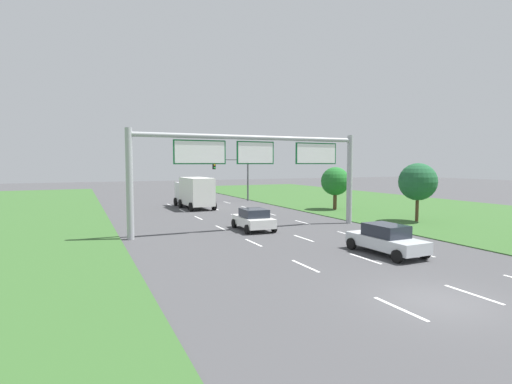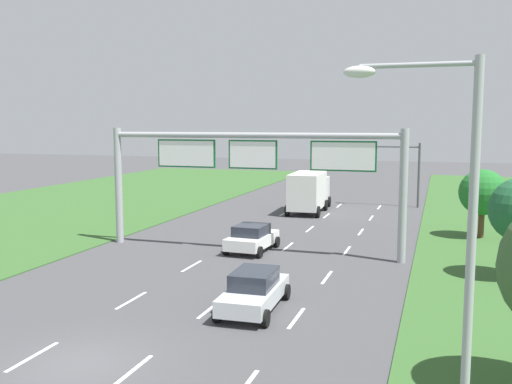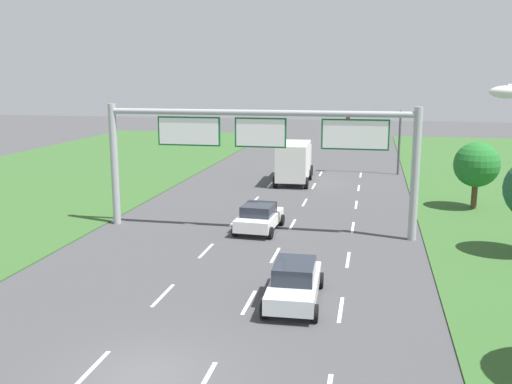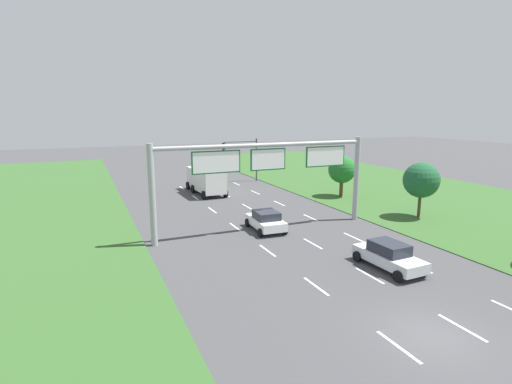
{
  "view_description": "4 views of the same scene",
  "coord_description": "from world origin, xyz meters",
  "views": [
    {
      "loc": [
        -11.35,
        -9.79,
        4.79
      ],
      "look_at": [
        -0.29,
        14.89,
        2.84
      ],
      "focal_mm": 28.0,
      "sensor_mm": 36.0,
      "label": 1
    },
    {
      "loc": [
        10.16,
        -14.09,
        7.24
      ],
      "look_at": [
        0.31,
        16.34,
        3.4
      ],
      "focal_mm": 40.0,
      "sensor_mm": 36.0,
      "label": 2
    },
    {
      "loc": [
        6.16,
        -14.15,
        8.54
      ],
      "look_at": [
        0.05,
        15.61,
        2.34
      ],
      "focal_mm": 40.0,
      "sensor_mm": 36.0,
      "label": 3
    },
    {
      "loc": [
        -12.54,
        -10.67,
        9.05
      ],
      "look_at": [
        0.19,
        18.3,
        2.63
      ],
      "focal_mm": 28.0,
      "sensor_mm": 36.0,
      "label": 4
    }
  ],
  "objects": [
    {
      "name": "ground_plane",
      "position": [
        0.0,
        0.0,
        0.0
      ],
      "size": [
        200.0,
        200.0,
        0.0
      ],
      "primitive_type": "plane",
      "color": "#424244"
    },
    {
      "name": "lane_dashes_inner_left",
      "position": [
        -1.75,
        9.0,
        0.0
      ],
      "size": [
        0.14,
        56.4,
        0.01
      ],
      "color": "white",
      "rests_on": "ground_plane"
    },
    {
      "name": "lane_dashes_inner_right",
      "position": [
        1.75,
        9.0,
        0.0
      ],
      "size": [
        0.14,
        56.4,
        0.01
      ],
      "color": "white",
      "rests_on": "ground_plane"
    },
    {
      "name": "lane_dashes_slip",
      "position": [
        5.25,
        9.0,
        0.0
      ],
      "size": [
        0.14,
        56.4,
        0.01
      ],
      "color": "white",
      "rests_on": "ground_plane"
    },
    {
      "name": "car_near_red",
      "position": [
        3.44,
        6.4,
        0.79
      ],
      "size": [
        2.18,
        4.52,
        1.58
      ],
      "rotation": [
        0.0,
        0.0,
        0.03
      ],
      "color": "silver",
      "rests_on": "ground_plane"
    },
    {
      "name": "car_lead_silver",
      "position": [
        0.1,
        16.21,
        0.79
      ],
      "size": [
        2.38,
        4.1,
        1.54
      ],
      "rotation": [
        0.0,
        0.0,
        -0.05
      ],
      "color": "white",
      "rests_on": "ground_plane"
    },
    {
      "name": "box_truck",
      "position": [
        -0.03,
        31.64,
        1.75
      ],
      "size": [
        2.87,
        7.38,
        3.29
      ],
      "rotation": [
        0.0,
        0.0,
        0.04
      ],
      "color": "silver",
      "rests_on": "ground_plane"
    },
    {
      "name": "sign_gantry",
      "position": [
        0.17,
        16.08,
        4.97
      ],
      "size": [
        17.24,
        0.44,
        7.0
      ],
      "color": "#9EA0A5",
      "rests_on": "ground_plane"
    },
    {
      "name": "traffic_light_mast",
      "position": [
        6.52,
        36.94,
        3.87
      ],
      "size": [
        4.76,
        0.49,
        5.6
      ],
      "color": "#47494F",
      "rests_on": "ground_plane"
    },
    {
      "name": "roadside_tree_mid",
      "position": [
        13.86,
        14.33,
        3.28
      ],
      "size": [
        3.04,
        3.04,
        4.81
      ],
      "color": "#513823",
      "rests_on": "ground_plane"
    },
    {
      "name": "roadside_tree_far",
      "position": [
        12.78,
        24.17,
        2.94
      ],
      "size": [
        2.9,
        2.9,
        4.41
      ],
      "color": "#513823",
      "rests_on": "ground_plane"
    }
  ]
}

